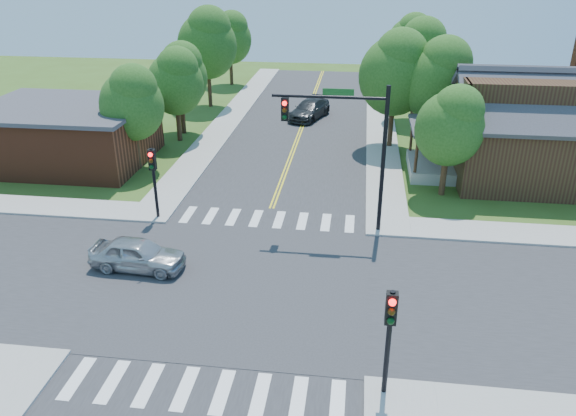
# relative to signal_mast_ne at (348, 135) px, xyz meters

# --- Properties ---
(ground) EXTENTS (100.00, 100.00, 0.00)m
(ground) POSITION_rel_signal_mast_ne_xyz_m (-3.91, -5.59, -4.85)
(ground) COLOR #3B561B
(ground) RESTS_ON ground
(road_ns) EXTENTS (10.00, 90.00, 0.04)m
(road_ns) POSITION_rel_signal_mast_ne_xyz_m (-3.91, -5.59, -4.83)
(road_ns) COLOR #2D2D30
(road_ns) RESTS_ON ground
(road_ew) EXTENTS (90.00, 10.00, 0.04)m
(road_ew) POSITION_rel_signal_mast_ne_xyz_m (-3.91, -5.59, -4.83)
(road_ew) COLOR #2D2D30
(road_ew) RESTS_ON ground
(intersection_patch) EXTENTS (10.20, 10.20, 0.06)m
(intersection_patch) POSITION_rel_signal_mast_ne_xyz_m (-3.91, -5.59, -4.85)
(intersection_patch) COLOR #2D2D30
(intersection_patch) RESTS_ON ground
(sidewalk_ne) EXTENTS (40.00, 40.00, 0.14)m
(sidewalk_ne) POSITION_rel_signal_mast_ne_xyz_m (11.90, 10.23, -4.78)
(sidewalk_ne) COLOR #9E9B93
(sidewalk_ne) RESTS_ON ground
(sidewalk_nw) EXTENTS (40.00, 40.00, 0.14)m
(sidewalk_nw) POSITION_rel_signal_mast_ne_xyz_m (-19.73, 10.23, -4.78)
(sidewalk_nw) COLOR #9E9B93
(sidewalk_nw) RESTS_ON ground
(crosswalk_north) EXTENTS (8.85, 2.00, 0.01)m
(crosswalk_north) POSITION_rel_signal_mast_ne_xyz_m (-3.91, 0.61, -4.80)
(crosswalk_north) COLOR white
(crosswalk_north) RESTS_ON ground
(crosswalk_south) EXTENTS (8.85, 2.00, 0.01)m
(crosswalk_south) POSITION_rel_signal_mast_ne_xyz_m (-3.91, -11.79, -4.80)
(crosswalk_south) COLOR white
(crosswalk_south) RESTS_ON ground
(centerline) EXTENTS (0.30, 90.00, 0.01)m
(centerline) POSITION_rel_signal_mast_ne_xyz_m (-3.91, -5.59, -4.80)
(centerline) COLOR yellow
(centerline) RESTS_ON ground
(signal_mast_ne) EXTENTS (5.30, 0.42, 7.20)m
(signal_mast_ne) POSITION_rel_signal_mast_ne_xyz_m (0.00, 0.00, 0.00)
(signal_mast_ne) COLOR black
(signal_mast_ne) RESTS_ON ground
(signal_pole_se) EXTENTS (0.34, 0.42, 3.80)m
(signal_pole_se) POSITION_rel_signal_mast_ne_xyz_m (1.69, -11.21, -2.19)
(signal_pole_se) COLOR black
(signal_pole_se) RESTS_ON ground
(signal_pole_nw) EXTENTS (0.34, 0.42, 3.80)m
(signal_pole_nw) POSITION_rel_signal_mast_ne_xyz_m (-9.51, -0.01, -2.19)
(signal_pole_nw) COLOR black
(signal_pole_nw) RESTS_ON ground
(house_ne) EXTENTS (13.05, 8.80, 7.11)m
(house_ne) POSITION_rel_signal_mast_ne_xyz_m (11.19, 8.65, -1.52)
(house_ne) COLOR #341B12
(house_ne) RESTS_ON ground
(building_nw) EXTENTS (10.40, 8.40, 3.73)m
(building_nw) POSITION_rel_signal_mast_ne_xyz_m (-18.11, 7.61, -2.97)
(building_nw) COLOR brown
(building_nw) RESTS_ON ground
(tree_e_a) EXTENTS (3.70, 3.52, 6.30)m
(tree_e_a) POSITION_rel_signal_mast_ne_xyz_m (5.40, 5.08, -0.73)
(tree_e_a) COLOR #382314
(tree_e_a) RESTS_ON ground
(tree_e_b) EXTENTS (4.60, 4.37, 7.82)m
(tree_e_b) POSITION_rel_signal_mast_ne_xyz_m (5.49, 12.32, 0.27)
(tree_e_b) COLOR #382314
(tree_e_b) RESTS_ON ground
(tree_e_c) EXTENTS (4.77, 4.53, 8.11)m
(tree_e_c) POSITION_rel_signal_mast_ne_xyz_m (4.82, 20.45, 0.46)
(tree_e_c) COLOR #382314
(tree_e_c) RESTS_ON ground
(tree_e_d) EXTENTS (4.42, 4.19, 7.51)m
(tree_e_d) POSITION_rel_signal_mast_ne_xyz_m (4.86, 29.56, 0.07)
(tree_e_d) COLOR #382314
(tree_e_d) RESTS_ON ground
(tree_w_a) EXTENTS (3.88, 3.69, 6.60)m
(tree_w_a) POSITION_rel_signal_mast_ne_xyz_m (-13.12, 6.90, -0.53)
(tree_w_a) COLOR #382314
(tree_w_a) RESTS_ON ground
(tree_w_b) EXTENTS (4.01, 3.81, 6.81)m
(tree_w_b) POSITION_rel_signal_mast_ne_xyz_m (-12.51, 14.55, -0.39)
(tree_w_b) COLOR #382314
(tree_w_b) RESTS_ON ground
(tree_w_c) EXTENTS (5.02, 4.77, 8.53)m
(tree_w_c) POSITION_rel_signal_mast_ne_xyz_m (-12.53, 22.51, 0.74)
(tree_w_c) COLOR #382314
(tree_w_c) RESTS_ON ground
(tree_w_d) EXTENTS (4.30, 4.08, 7.31)m
(tree_w_d) POSITION_rel_signal_mast_ne_xyz_m (-12.61, 31.38, -0.06)
(tree_w_d) COLOR #382314
(tree_w_d) RESTS_ON ground
(tree_house) EXTENTS (4.79, 4.55, 8.14)m
(tree_house) POSITION_rel_signal_mast_ne_xyz_m (2.75, 13.13, 0.48)
(tree_house) COLOR #382314
(tree_house) RESTS_ON ground
(tree_bldg) EXTENTS (3.95, 3.75, 6.72)m
(tree_bldg) POSITION_rel_signal_mast_ne_xyz_m (-12.28, 12.78, -0.45)
(tree_bldg) COLOR #382314
(tree_bldg) RESTS_ON ground
(car_silver) EXTENTS (2.19, 4.32, 1.40)m
(car_silver) POSITION_rel_signal_mast_ne_xyz_m (-8.65, -4.92, -4.15)
(car_silver) COLOR #B1B4B8
(car_silver) RESTS_ON ground
(car_dgrey) EXTENTS (5.15, 6.30, 1.46)m
(car_dgrey) POSITION_rel_signal_mast_ne_xyz_m (-3.58, 19.75, -4.12)
(car_dgrey) COLOR #282A2C
(car_dgrey) RESTS_ON ground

